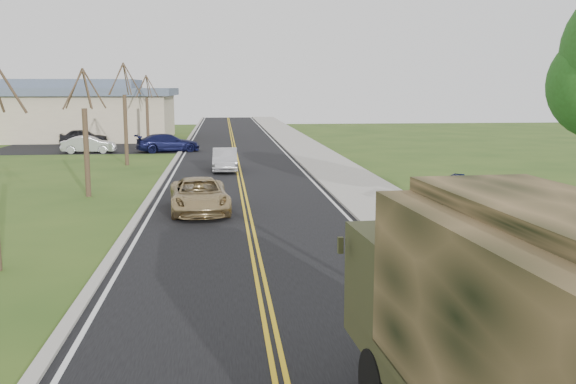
{
  "coord_description": "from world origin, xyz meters",
  "views": [
    {
      "loc": [
        -0.9,
        -7.4,
        4.86
      ],
      "look_at": [
        1.0,
        11.3,
        1.8
      ],
      "focal_mm": 40.0,
      "sensor_mm": 36.0,
      "label": 1
    }
  ],
  "objects": [
    {
      "name": "road",
      "position": [
        0.0,
        40.0,
        0.01
      ],
      "size": [
        8.0,
        120.0,
        0.01
      ],
      "primitive_type": "cube",
      "color": "black",
      "rests_on": "ground"
    },
    {
      "name": "curb_right",
      "position": [
        4.15,
        40.0,
        0.06
      ],
      "size": [
        0.3,
        120.0,
        0.12
      ],
      "primitive_type": "cube",
      "color": "#9E998E",
      "rests_on": "ground"
    },
    {
      "name": "sidewalk_right",
      "position": [
        5.9,
        40.0,
        0.05
      ],
      "size": [
        3.2,
        120.0,
        0.1
      ],
      "primitive_type": "cube",
      "color": "#9E998E",
      "rests_on": "ground"
    },
    {
      "name": "curb_left",
      "position": [
        -4.15,
        40.0,
        0.05
      ],
      "size": [
        0.3,
        120.0,
        0.1
      ],
      "primitive_type": "cube",
      "color": "#9E998E",
      "rests_on": "ground"
    },
    {
      "name": "bare_tree_b",
      "position": [
        -7.0,
        22.0,
        2.48
      ],
      "size": [
        1.83,
        2.14,
        5.73
      ],
      "color": "#38281C",
      "rests_on": "ground"
    },
    {
      "name": "bare_tree_c",
      "position": [
        -7.0,
        34.0,
        2.78
      ],
      "size": [
        2.04,
        2.39,
        6.42
      ],
      "color": "#38281C",
      "rests_on": "ground"
    },
    {
      "name": "bare_tree_d",
      "position": [
        -7.0,
        46.0,
        2.55
      ],
      "size": [
        1.88,
        2.2,
        5.91
      ],
      "color": "#38281C",
      "rests_on": "ground"
    },
    {
      "name": "commercial_building",
      "position": [
        -15.98,
        55.97,
        2.69
      ],
      "size": [
        25.5,
        21.5,
        5.65
      ],
      "color": "tan",
      "rests_on": "ground"
    },
    {
      "name": "military_truck",
      "position": [
        2.56,
        -1.16,
        2.11
      ],
      "size": [
        3.02,
        7.54,
        3.68
      ],
      "rotation": [
        0.0,
        0.0,
        0.06
      ],
      "color": "black",
      "rests_on": "ground"
    },
    {
      "name": "suv_champagne",
      "position": [
        -1.86,
        17.71,
        0.67
      ],
      "size": [
        2.61,
        4.98,
        1.34
      ],
      "primitive_type": "imported",
      "rotation": [
        0.0,
        0.0,
        0.08
      ],
      "color": "tan",
      "rests_on": "ground"
    },
    {
      "name": "sedan_silver",
      "position": [
        -0.8,
        30.37,
        0.67
      ],
      "size": [
        1.43,
        4.07,
        1.34
      ],
      "primitive_type": "imported",
      "rotation": [
        0.0,
        0.0,
        -0.0
      ],
      "color": "#BDBCC1",
      "rests_on": "ground"
    },
    {
      "name": "pickup_navy",
      "position": [
        9.88,
        14.27,
        0.82
      ],
      "size": [
        5.93,
        5.06,
        1.63
      ],
      "primitive_type": "imported",
      "rotation": [
        0.0,
        0.0,
        0.97
      ],
      "color": "#0F1639",
      "rests_on": "ground"
    },
    {
      "name": "lot_car_dark",
      "position": [
        -12.92,
        49.75,
        0.68
      ],
      "size": [
        4.11,
        1.94,
        1.36
      ],
      "primitive_type": "imported",
      "rotation": [
        0.0,
        0.0,
        1.66
      ],
      "color": "black",
      "rests_on": "ground"
    },
    {
      "name": "lot_car_silver",
      "position": [
        -10.97,
        42.0,
        0.65
      ],
      "size": [
        3.99,
        1.5,
        1.3
      ],
      "primitive_type": "imported",
      "rotation": [
        0.0,
        0.0,
        1.6
      ],
      "color": "silver",
      "rests_on": "ground"
    },
    {
      "name": "lot_car_navy",
      "position": [
        -5.1,
        42.31,
        0.7
      ],
      "size": [
        5.18,
        3.27,
        1.4
      ],
      "primitive_type": "imported",
      "rotation": [
        0.0,
        0.0,
        1.86
      ],
      "color": "#0F1238",
      "rests_on": "ground"
    }
  ]
}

